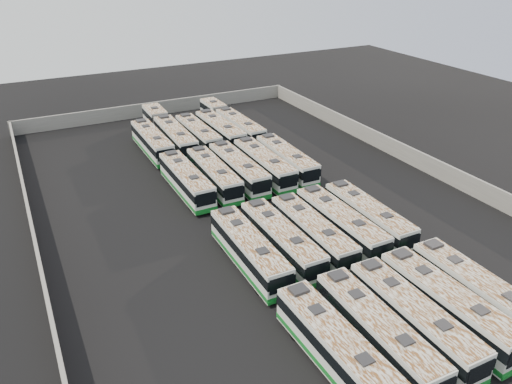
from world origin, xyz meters
name	(u,v)px	position (x,y,z in m)	size (l,w,h in m)	color
ground	(262,208)	(0.00, 0.00, 0.00)	(140.00, 140.00, 0.00)	black
perimeter_wall	(262,199)	(0.00, 0.00, 1.10)	(45.20, 73.20, 2.20)	slate
bus_front_far_left	(338,350)	(-6.05, -22.03, 1.69)	(2.61, 11.76, 3.31)	silver
bus_front_left	(377,332)	(-2.69, -21.90, 1.68)	(2.69, 11.73, 3.29)	silver
bus_front_center	(413,318)	(0.45, -21.98, 1.69)	(2.62, 11.77, 3.31)	silver
bus_front_right	(447,305)	(3.66, -22.02, 1.72)	(2.73, 11.98, 3.36)	silver
bus_front_far_right	(478,292)	(6.87, -21.99, 1.69)	(2.57, 11.76, 3.31)	silver
bus_midfront_far_left	(249,250)	(-5.98, -8.90, 1.68)	(2.63, 11.69, 3.28)	silver
bus_midfront_left	(281,240)	(-2.71, -8.77, 1.67)	(2.47, 11.61, 3.27)	silver
bus_midfront_center	(312,233)	(0.46, -8.93, 1.65)	(2.56, 11.51, 3.24)	silver
bus_midfront_right	(340,224)	(3.63, -8.85, 1.71)	(2.56, 11.85, 3.34)	silver
bus_midfront_far_right	(368,217)	(6.91, -8.85, 1.66)	(2.57, 11.53, 3.24)	silver
bus_midback_far_left	(186,180)	(-5.97, 6.89, 1.69)	(2.51, 11.72, 3.30)	silver
bus_midback_left	(214,175)	(-2.68, 6.85, 1.67)	(2.72, 11.67, 3.27)	silver
bus_midback_center	(238,169)	(0.45, 6.88, 1.72)	(2.58, 11.92, 3.36)	silver
bus_midback_right	(264,165)	(3.75, 6.75, 1.71)	(2.64, 11.93, 3.35)	silver
bus_midback_far_right	(286,160)	(6.87, 6.81, 1.69)	(2.77, 11.81, 3.31)	silver
bus_back_far_left	(152,142)	(-5.94, 20.15, 1.69)	(2.52, 11.76, 3.31)	silver
bus_back_left	(168,131)	(-2.67, 23.34, 1.73)	(2.93, 18.73, 3.39)	silver
bus_back_center	(198,135)	(0.50, 19.99, 1.67)	(2.49, 11.57, 3.26)	silver
bus_back_right	(220,131)	(3.77, 19.91, 1.72)	(2.70, 12.00, 3.37)	silver
bus_back_far_right	(231,122)	(6.86, 23.08, 1.66)	(2.71, 18.00, 3.26)	silver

